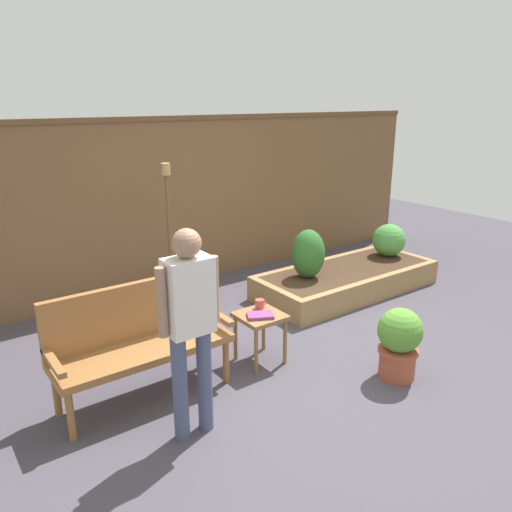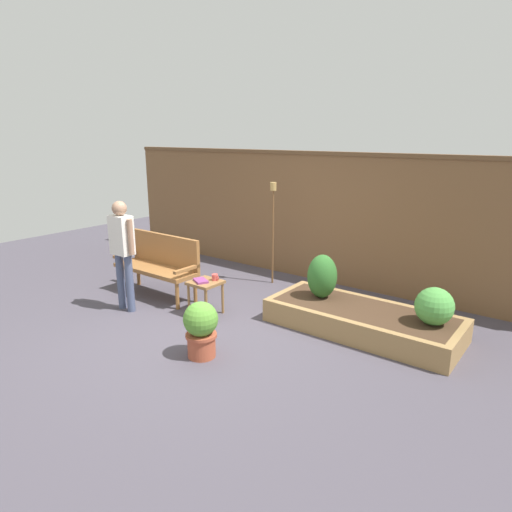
{
  "view_description": "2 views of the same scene",
  "coord_description": "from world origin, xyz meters",
  "px_view_note": "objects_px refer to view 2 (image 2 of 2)",
  "views": [
    {
      "loc": [
        -2.82,
        -3.08,
        2.37
      ],
      "look_at": [
        -0.19,
        0.52,
        0.95
      ],
      "focal_mm": 35.14,
      "sensor_mm": 36.0,
      "label": 1
    },
    {
      "loc": [
        3.78,
        -3.94,
        2.43
      ],
      "look_at": [
        0.21,
        0.74,
        0.83
      ],
      "focal_mm": 31.55,
      "sensor_mm": 36.0,
      "label": 2
    }
  ],
  "objects_px": {
    "person_by_bench": "(122,246)",
    "book_on_table": "(201,281)",
    "garden_bench": "(160,261)",
    "side_table": "(205,287)",
    "cup_on_table": "(215,277)",
    "shrub_near_bench": "(322,276)",
    "shrub_far_corner": "(434,306)",
    "tiki_torch": "(273,215)",
    "potted_boxwood": "(201,327)"
  },
  "relations": [
    {
      "from": "book_on_table",
      "to": "shrub_far_corner",
      "type": "height_order",
      "value": "shrub_far_corner"
    },
    {
      "from": "side_table",
      "to": "potted_boxwood",
      "type": "distance_m",
      "value": 1.24
    },
    {
      "from": "side_table",
      "to": "tiki_torch",
      "type": "distance_m",
      "value": 1.84
    },
    {
      "from": "book_on_table",
      "to": "person_by_bench",
      "type": "relative_size",
      "value": 0.15
    },
    {
      "from": "potted_boxwood",
      "to": "shrub_far_corner",
      "type": "height_order",
      "value": "shrub_far_corner"
    },
    {
      "from": "side_table",
      "to": "person_by_bench",
      "type": "distance_m",
      "value": 1.28
    },
    {
      "from": "cup_on_table",
      "to": "book_on_table",
      "type": "distance_m",
      "value": 0.2
    },
    {
      "from": "shrub_near_bench",
      "to": "shrub_far_corner",
      "type": "bearing_deg",
      "value": 0.0
    },
    {
      "from": "potted_boxwood",
      "to": "tiki_torch",
      "type": "xyz_separation_m",
      "value": [
        -0.87,
        2.61,
        0.8
      ]
    },
    {
      "from": "garden_bench",
      "to": "shrub_far_corner",
      "type": "relative_size",
      "value": 3.27
    },
    {
      "from": "side_table",
      "to": "book_on_table",
      "type": "bearing_deg",
      "value": -125.6
    },
    {
      "from": "garden_bench",
      "to": "side_table",
      "type": "xyz_separation_m",
      "value": [
        1.11,
        -0.16,
        -0.15
      ]
    },
    {
      "from": "garden_bench",
      "to": "shrub_far_corner",
      "type": "height_order",
      "value": "garden_bench"
    },
    {
      "from": "garden_bench",
      "to": "side_table",
      "type": "bearing_deg",
      "value": -8.29
    },
    {
      "from": "book_on_table",
      "to": "shrub_near_bench",
      "type": "relative_size",
      "value": 0.39
    },
    {
      "from": "side_table",
      "to": "tiki_torch",
      "type": "relative_size",
      "value": 0.29
    },
    {
      "from": "person_by_bench",
      "to": "cup_on_table",
      "type": "bearing_deg",
      "value": 31.53
    },
    {
      "from": "cup_on_table",
      "to": "book_on_table",
      "type": "height_order",
      "value": "cup_on_table"
    },
    {
      "from": "garden_bench",
      "to": "person_by_bench",
      "type": "bearing_deg",
      "value": -82.78
    },
    {
      "from": "cup_on_table",
      "to": "shrub_far_corner",
      "type": "xyz_separation_m",
      "value": [
        2.72,
        0.74,
        -0.0
      ]
    },
    {
      "from": "garden_bench",
      "to": "cup_on_table",
      "type": "height_order",
      "value": "garden_bench"
    },
    {
      "from": "shrub_far_corner",
      "to": "tiki_torch",
      "type": "distance_m",
      "value": 3.04
    },
    {
      "from": "person_by_bench",
      "to": "book_on_table",
      "type": "bearing_deg",
      "value": 27.5
    },
    {
      "from": "garden_bench",
      "to": "side_table",
      "type": "height_order",
      "value": "garden_bench"
    },
    {
      "from": "shrub_near_bench",
      "to": "cup_on_table",
      "type": "bearing_deg",
      "value": -149.64
    },
    {
      "from": "person_by_bench",
      "to": "tiki_torch",
      "type": "bearing_deg",
      "value": 66.71
    },
    {
      "from": "side_table",
      "to": "shrub_far_corner",
      "type": "height_order",
      "value": "shrub_far_corner"
    },
    {
      "from": "potted_boxwood",
      "to": "person_by_bench",
      "type": "distance_m",
      "value": 1.96
    },
    {
      "from": "book_on_table",
      "to": "tiki_torch",
      "type": "xyz_separation_m",
      "value": [
        -0.02,
        1.73,
        0.66
      ]
    },
    {
      "from": "potted_boxwood",
      "to": "shrub_far_corner",
      "type": "relative_size",
      "value": 1.47
    },
    {
      "from": "cup_on_table",
      "to": "potted_boxwood",
      "type": "relative_size",
      "value": 0.19
    },
    {
      "from": "cup_on_table",
      "to": "tiki_torch",
      "type": "distance_m",
      "value": 1.69
    },
    {
      "from": "cup_on_table",
      "to": "tiki_torch",
      "type": "relative_size",
      "value": 0.07
    },
    {
      "from": "cup_on_table",
      "to": "person_by_bench",
      "type": "bearing_deg",
      "value": -148.47
    },
    {
      "from": "cup_on_table",
      "to": "potted_boxwood",
      "type": "xyz_separation_m",
      "value": [
        0.74,
        -1.04,
        -0.17
      ]
    },
    {
      "from": "cup_on_table",
      "to": "shrub_near_bench",
      "type": "xyz_separation_m",
      "value": [
        1.26,
        0.74,
        0.07
      ]
    },
    {
      "from": "shrub_near_bench",
      "to": "shrub_far_corner",
      "type": "relative_size",
      "value": 1.34
    },
    {
      "from": "cup_on_table",
      "to": "potted_boxwood",
      "type": "height_order",
      "value": "potted_boxwood"
    },
    {
      "from": "shrub_near_bench",
      "to": "tiki_torch",
      "type": "relative_size",
      "value": 0.35
    },
    {
      "from": "cup_on_table",
      "to": "shrub_near_bench",
      "type": "relative_size",
      "value": 0.2
    },
    {
      "from": "shrub_far_corner",
      "to": "shrub_near_bench",
      "type": "bearing_deg",
      "value": 180.0
    },
    {
      "from": "book_on_table",
      "to": "tiki_torch",
      "type": "height_order",
      "value": "tiki_torch"
    },
    {
      "from": "garden_bench",
      "to": "tiki_torch",
      "type": "height_order",
      "value": "tiki_torch"
    },
    {
      "from": "garden_bench",
      "to": "person_by_bench",
      "type": "height_order",
      "value": "person_by_bench"
    },
    {
      "from": "shrub_near_bench",
      "to": "tiki_torch",
      "type": "xyz_separation_m",
      "value": [
        -1.39,
        0.83,
        0.56
      ]
    },
    {
      "from": "cup_on_table",
      "to": "shrub_near_bench",
      "type": "distance_m",
      "value": 1.46
    },
    {
      "from": "cup_on_table",
      "to": "shrub_near_bench",
      "type": "bearing_deg",
      "value": 30.36
    },
    {
      "from": "garden_bench",
      "to": "tiki_torch",
      "type": "relative_size",
      "value": 0.86
    },
    {
      "from": "potted_boxwood",
      "to": "shrub_near_bench",
      "type": "relative_size",
      "value": 1.09
    },
    {
      "from": "garden_bench",
      "to": "potted_boxwood",
      "type": "height_order",
      "value": "garden_bench"
    }
  ]
}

